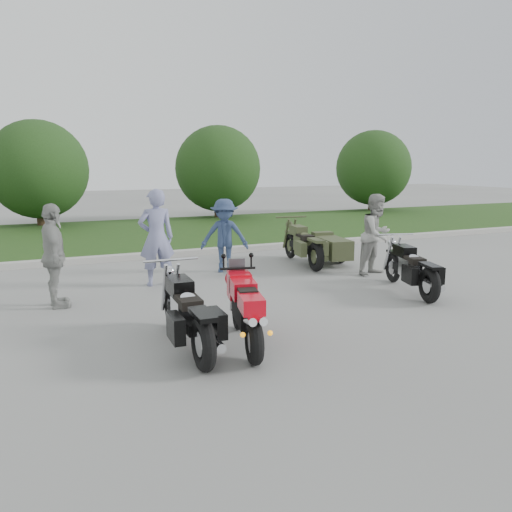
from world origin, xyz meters
name	(u,v)px	position (x,y,z in m)	size (l,w,h in m)	color
ground	(266,322)	(0.00, 0.00, 0.00)	(80.00, 80.00, 0.00)	gray
curb	(171,254)	(0.00, 6.00, 0.07)	(60.00, 0.30, 0.15)	#ACA9A2
grass_strip	(140,234)	(0.00, 10.15, 0.07)	(60.00, 8.00, 0.14)	#31511B
tree_mid_left	(38,170)	(-3.00, 13.50, 2.19)	(3.60, 3.60, 4.00)	#3F2B1C
tree_mid_right	(218,169)	(4.00, 13.50, 2.19)	(3.60, 3.60, 4.00)	#3F2B1C
tree_far_right	(373,168)	(12.00, 13.50, 2.19)	(3.60, 3.60, 4.00)	#3F2B1C
sportbike_red	(246,309)	(-0.69, -0.83, 0.53)	(0.62, 1.88, 0.90)	black
cruiser_left	(188,317)	(-1.43, -0.65, 0.45)	(0.39, 2.32, 0.89)	black
cruiser_right	(412,271)	(3.28, 0.49, 0.43)	(0.74, 2.17, 0.85)	black
cruiser_sidecar	(320,247)	(3.09, 3.56, 0.43)	(1.33, 2.37, 0.91)	black
person_stripe	(156,238)	(-1.00, 3.05, 0.97)	(0.71, 0.46, 1.94)	#7F82AD
person_grey	(377,235)	(3.66, 2.12, 0.89)	(0.86, 0.67, 1.78)	#9A9A94
person_denim	(225,236)	(0.67, 3.69, 0.83)	(1.07, 0.61, 1.65)	navy
person_back	(54,256)	(-2.94, 2.18, 0.89)	(1.04, 0.43, 1.78)	#989993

